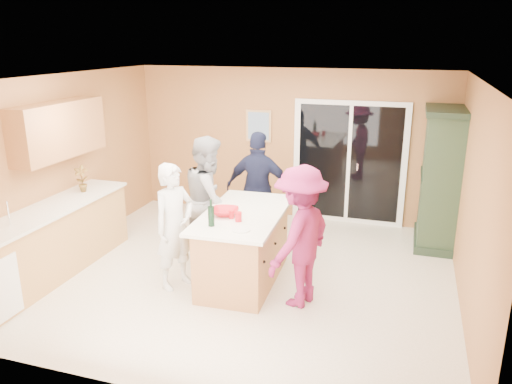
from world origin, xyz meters
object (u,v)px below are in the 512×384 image
(woman_magenta, at_px, (300,237))
(woman_navy, at_px, (259,189))
(woman_white, at_px, (175,226))
(green_hutch, at_px, (440,180))
(woman_grey, at_px, (210,200))
(kitchen_island, at_px, (244,249))

(woman_magenta, bearing_deg, woman_navy, -129.07)
(woman_white, relative_size, woman_navy, 0.92)
(woman_white, xyz_separation_m, woman_navy, (0.59, 1.66, 0.07))
(woman_navy, bearing_deg, woman_white, 69.17)
(green_hutch, distance_m, woman_grey, 3.48)
(woman_grey, bearing_deg, green_hutch, -78.31)
(green_hutch, xyz_separation_m, woman_magenta, (-1.61, -2.41, -0.18))
(woman_white, height_order, woman_grey, woman_grey)
(woman_navy, relative_size, woman_magenta, 1.03)
(green_hutch, height_order, woman_navy, green_hutch)
(green_hutch, height_order, woman_white, green_hutch)
(green_hutch, bearing_deg, kitchen_island, -139.65)
(woman_white, bearing_deg, woman_magenta, -63.49)
(woman_grey, distance_m, woman_navy, 0.92)
(green_hutch, relative_size, woman_magenta, 1.24)
(kitchen_island, height_order, woman_white, woman_white)
(green_hutch, bearing_deg, woman_white, -142.55)
(woman_grey, xyz_separation_m, woman_navy, (0.48, 0.79, -0.02))
(kitchen_island, distance_m, green_hutch, 3.24)
(green_hutch, distance_m, woman_navy, 2.73)
(woman_grey, distance_m, woman_magenta, 1.71)
(green_hutch, distance_m, woman_magenta, 2.90)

